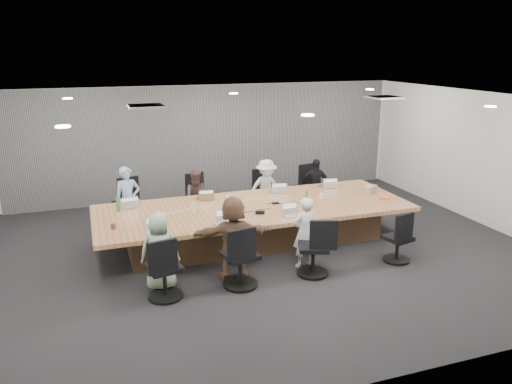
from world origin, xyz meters
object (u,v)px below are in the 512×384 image
object	(u,v)px
person_3	(315,186)
bottle_green_left	(118,204)
laptop_0	(130,205)
laptop_1	(204,198)
person_0	(128,200)
person_1	(198,198)
laptop_5	(224,224)
chair_0	(127,208)
bottle_green_right	(307,196)
chair_3	(308,191)
chair_5	(240,260)
chair_1	(195,202)
snack_packet	(384,198)
chair_2	(261,196)
canvas_bag	(370,189)
mug_brown	(113,226)
conference_table	(254,223)
person_4	(160,251)
stapler	(260,213)
chair_7	(398,242)
laptop_2	(275,191)
chair_6	(313,251)
person_2	(266,189)
person_5	(234,237)
laptop_3	(326,186)
chair_4	(164,273)
laptop_6	(292,216)
bottle_clear	(193,208)
person_6	(305,232)
laptop_4	(155,232)

from	to	relation	value
person_3	bottle_green_left	xyz separation A→B (m)	(-4.43, -0.81, 0.25)
laptop_0	laptop_1	xyz separation A→B (m)	(1.44, 0.00, 0.00)
person_0	person_1	world-z (taller)	person_0
laptop_5	bottle_green_left	size ratio (longest dim) A/B	1.29
chair_0	bottle_green_right	distance (m)	3.79
chair_3	chair_5	xyz separation A→B (m)	(-2.76, -3.40, 0.03)
chair_5	chair_1	bearing A→B (deg)	79.58
snack_packet	chair_2	bearing A→B (deg)	131.46
chair_5	canvas_bag	world-z (taller)	canvas_bag
mug_brown	conference_table	bearing A→B (deg)	8.74
laptop_0	bottle_green_right	distance (m)	3.44
person_4	chair_3	bearing A→B (deg)	-133.86
laptop_5	chair_2	bearing A→B (deg)	43.17
laptop_1	stapler	bearing A→B (deg)	130.62
bottle_green_right	laptop_0	bearing A→B (deg)	165.50
person_4	mug_brown	distance (m)	1.15
chair_2	chair_7	xyz separation A→B (m)	(1.36, -3.40, -0.02)
laptop_2	mug_brown	distance (m)	3.60
chair_6	person_0	world-z (taller)	person_0
chair_1	person_2	world-z (taller)	person_2
person_5	person_3	bearing A→B (deg)	-126.58
chair_0	person_3	world-z (taller)	person_3
chair_1	person_0	distance (m)	1.51
conference_table	person_5	xyz separation A→B (m)	(-0.82, -1.35, 0.30)
laptop_3	person_5	bearing A→B (deg)	46.69
mug_brown	laptop_0	bearing A→B (deg)	71.74
laptop_1	laptop_2	xyz separation A→B (m)	(1.55, 0.00, 0.00)
person_5	chair_4	bearing A→B (deg)	25.33
person_2	person_3	bearing A→B (deg)	-5.07
chair_5	laptop_1	xyz separation A→B (m)	(0.01, 2.50, 0.31)
stapler	person_0	bearing A→B (deg)	155.52
laptop_3	laptop_6	size ratio (longest dim) A/B	1.06
person_3	snack_packet	distance (m)	1.90
chair_3	laptop_5	world-z (taller)	chair_3
conference_table	laptop_0	world-z (taller)	laptop_0
chair_2	chair_6	distance (m)	3.41
laptop_1	bottle_clear	xyz separation A→B (m)	(-0.40, -0.88, 0.10)
chair_7	mug_brown	bearing A→B (deg)	151.67
person_1	mug_brown	xyz separation A→B (m)	(-1.84, -1.76, 0.19)
bottle_green_left	mug_brown	distance (m)	0.96
person_6	bottle_green_right	world-z (taller)	person_6
laptop_4	bottle_green_right	xyz separation A→B (m)	(3.09, 0.74, 0.10)
laptop_0	laptop_6	xyz separation A→B (m)	(2.70, -1.60, 0.00)
person_5	mug_brown	size ratio (longest dim) A/B	14.24
bottle_clear	mug_brown	bearing A→B (deg)	-167.16
person_0	person_2	distance (m)	3.00
conference_table	person_0	size ratio (longest dim) A/B	4.33
person_1	laptop_2	world-z (taller)	person_1
person_0	chair_4	bearing A→B (deg)	-91.64
bottle_clear	snack_packet	size ratio (longest dim) A/B	1.17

